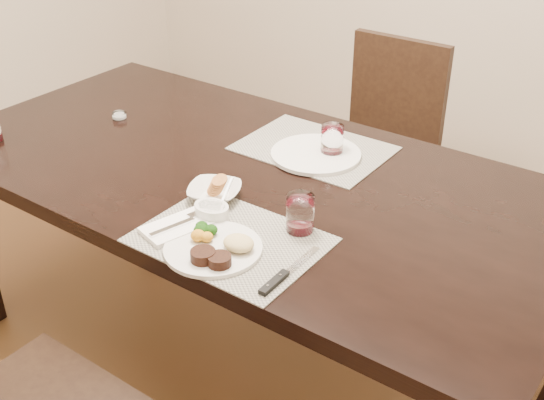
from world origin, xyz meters
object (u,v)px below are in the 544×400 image
Objects in this scene: cracker_bowl at (215,191)px; far_plate at (316,154)px; wine_glass_near at (300,215)px; dinner_plate at (216,248)px; steak_knife at (281,277)px; chair_far at (383,137)px.

far_plate is at bearing 77.13° from cracker_bowl.
dinner_plate is at bearing -118.14° from wine_glass_near.
steak_knife is 0.83× the size of far_plate.
steak_knife is at bearing -72.78° from chair_far.
far_plate is (-0.09, 0.59, -0.01)m from dinner_plate.
chair_far is 0.79m from far_plate.
far_plate is (0.09, 0.39, -0.01)m from cracker_bowl.
far_plate is at bearing 114.42° from steak_knife.
steak_knife and far_plate have the same top height.
steak_knife is 0.42m from cracker_bowl.
chair_far is 1.16m from cracker_bowl.
chair_far is at bearing 106.18° from steak_knife.
wine_glass_near reaches higher than steak_knife.
far_plate is (-0.28, 0.59, 0.00)m from steak_knife.
chair_far is 3.19× the size of far_plate.
dinner_plate is 0.60m from far_plate.
wine_glass_near is 0.35× the size of far_plate.
chair_far is at bearing 120.57° from dinner_plate.
dinner_plate is 2.45× the size of wine_glass_near.
cracker_bowl is (-0.37, 0.20, 0.01)m from steak_knife.
steak_knife is at bearing -28.62° from cracker_bowl.
cracker_bowl is at bearing 180.00° from wine_glass_near.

